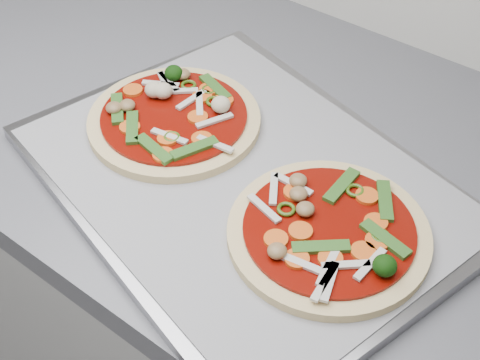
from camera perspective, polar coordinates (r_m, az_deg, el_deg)
The scene contains 5 objects.
countertop at distance 0.79m, azimuth 12.99°, elevation -2.97°, with size 3.60×0.60×0.04m, color #595A60.
baking_tray at distance 0.77m, azimuth 0.21°, elevation -0.10°, with size 0.50×0.37×0.02m, color gray.
parchment at distance 0.76m, azimuth 0.22°, elevation 0.39°, with size 0.48×0.35×0.00m, color gray.
pizza_left at distance 0.83m, azimuth -5.65°, elevation 5.38°, with size 0.23×0.23×0.04m.
pizza_right at distance 0.70m, azimuth 7.60°, elevation -4.41°, with size 0.22×0.22×0.04m.
Camera 1 is at (0.18, 0.78, 1.45)m, focal length 50.00 mm.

